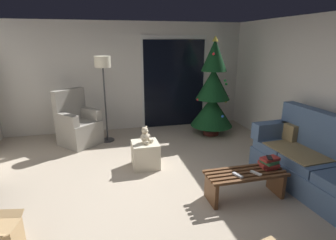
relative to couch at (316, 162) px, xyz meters
name	(u,v)px	position (x,y,z in m)	size (l,w,h in m)	color
ground_plane	(153,193)	(-2.32, 0.42, -0.40)	(7.00, 7.00, 0.00)	#B2A38E
wall_back	(127,77)	(-2.32, 3.48, 0.85)	(5.72, 0.12, 2.50)	silver
wall_right	(334,97)	(0.54, 0.42, 0.85)	(0.12, 6.00, 2.50)	silver
patio_door_frame	(174,82)	(-1.19, 3.41, 0.70)	(1.60, 0.02, 2.20)	silver
patio_door_glass	(174,84)	(-1.19, 3.39, 0.65)	(1.50, 0.02, 2.10)	black
couch	(316,162)	(0.00, 0.00, 0.00)	(0.90, 1.98, 1.08)	slate
coffee_table	(245,181)	(-1.12, 0.00, -0.14)	(1.10, 0.40, 0.39)	brown
remote_silver	(238,175)	(-1.28, -0.07, 0.00)	(0.04, 0.16, 0.02)	#ADADB2
remote_white	(256,173)	(-1.02, -0.08, 0.00)	(0.04, 0.16, 0.02)	silver
book_stack	(269,163)	(-0.75, 0.03, 0.07)	(0.27, 0.23, 0.16)	#A32D28
cell_phone	(269,158)	(-0.76, 0.02, 0.15)	(0.07, 0.14, 0.01)	black
christmas_tree	(213,93)	(-0.55, 2.53, 0.56)	(0.94, 0.94, 2.18)	#4C1E19
armchair	(78,125)	(-3.46, 2.66, 0.00)	(0.97, 0.97, 1.13)	gray
floor_lamp	(103,70)	(-2.87, 2.68, 1.11)	(0.32, 0.32, 1.78)	#2D2D30
ottoman	(145,155)	(-2.28, 1.27, -0.18)	(0.44, 0.44, 0.44)	beige
teddy_bear_cream	(145,136)	(-2.27, 1.26, 0.16)	(0.21, 0.22, 0.29)	beige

